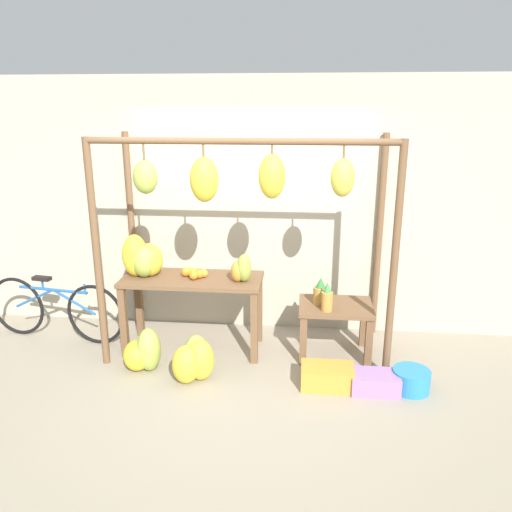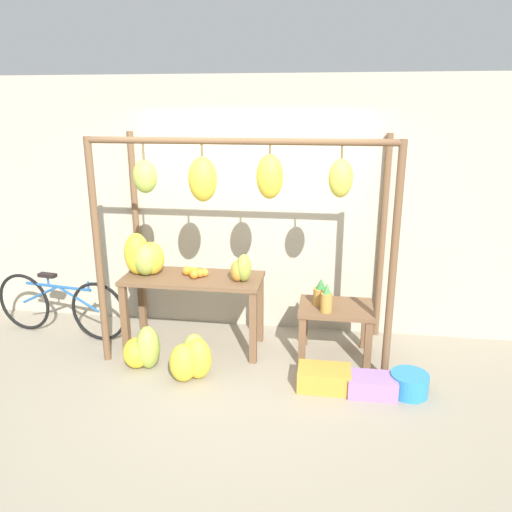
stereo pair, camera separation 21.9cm
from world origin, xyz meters
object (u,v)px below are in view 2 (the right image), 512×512
at_px(pineapple_cluster, 323,296).
at_px(blue_bucket, 409,384).
at_px(papaya_pile, 241,269).
at_px(fruit_crate_purple, 372,385).
at_px(orange_pile, 195,272).
at_px(banana_pile_ground_right, 192,358).
at_px(fruit_crate_white, 324,378).
at_px(banana_pile_on_table, 145,257).
at_px(parked_bicycle, 60,305).
at_px(banana_pile_ground_left, 143,350).

relative_size(pineapple_cluster, blue_bucket, 0.89).
bearing_deg(papaya_pile, blue_bucket, -18.81).
distance_m(pineapple_cluster, fruit_crate_purple, 0.97).
bearing_deg(orange_pile, papaya_pile, -8.63).
bearing_deg(banana_pile_ground_right, fruit_crate_white, -0.54).
bearing_deg(papaya_pile, banana_pile_on_table, 175.27).
relative_size(papaya_pile, fruit_crate_purple, 0.66).
xyz_separation_m(pineapple_cluster, papaya_pile, (-0.81, -0.02, 0.25)).
bearing_deg(parked_bicycle, banana_pile_on_table, -3.18).
bearing_deg(banana_pile_on_table, blue_bucket, -13.51).
distance_m(orange_pile, parked_bicycle, 1.65).
bearing_deg(banana_pile_ground_right, parked_bicycle, 157.81).
bearing_deg(blue_bucket, parked_bicycle, 169.38).
relative_size(banana_pile_ground_right, fruit_crate_white, 1.02).
xyz_separation_m(banana_pile_on_table, blue_bucket, (2.64, -0.63, -0.88)).
bearing_deg(fruit_crate_purple, papaya_pile, 154.83).
bearing_deg(banana_pile_ground_left, blue_bucket, -2.61).
height_order(banana_pile_on_table, blue_bucket, banana_pile_on_table).
distance_m(pineapple_cluster, banana_pile_ground_left, 1.85).
bearing_deg(banana_pile_ground_right, banana_pile_ground_left, 167.74).
bearing_deg(papaya_pile, pineapple_cluster, 1.56).
height_order(banana_pile_on_table, banana_pile_ground_right, banana_pile_on_table).
bearing_deg(pineapple_cluster, banana_pile_ground_right, -154.47).
bearing_deg(blue_bucket, banana_pile_ground_left, 177.39).
distance_m(pineapple_cluster, fruit_crate_white, 0.82).
bearing_deg(pineapple_cluster, banana_pile_ground_left, -165.21).
xyz_separation_m(pineapple_cluster, parked_bicycle, (-2.89, 0.12, -0.32)).
xyz_separation_m(banana_pile_ground_left, papaya_pile, (0.91, 0.43, 0.74)).
height_order(orange_pile, pineapple_cluster, orange_pile).
bearing_deg(orange_pile, banana_pile_on_table, 179.00).
height_order(banana_pile_ground_left, fruit_crate_white, banana_pile_ground_left).
relative_size(pineapple_cluster, fruit_crate_white, 0.62).
distance_m(banana_pile_on_table, blue_bucket, 2.85).
bearing_deg(blue_bucket, fruit_crate_white, -179.09).
height_order(blue_bucket, parked_bicycle, parked_bicycle).
xyz_separation_m(orange_pile, banana_pile_ground_left, (-0.41, -0.51, -0.65)).
bearing_deg(papaya_pile, fruit_crate_purple, -25.17).
bearing_deg(fruit_crate_purple, pineapple_cluster, 126.88).
distance_m(fruit_crate_white, parked_bicycle, 3.03).
distance_m(banana_pile_ground_left, blue_bucket, 2.53).
distance_m(banana_pile_ground_right, parked_bicycle, 1.84).
relative_size(banana_pile_ground_right, parked_bicycle, 0.30).
bearing_deg(parked_bicycle, orange_pile, -2.45).
distance_m(fruit_crate_white, fruit_crate_purple, 0.43).
relative_size(orange_pile, papaya_pile, 0.99).
bearing_deg(parked_bicycle, fruit_crate_white, -13.49).
xyz_separation_m(parked_bicycle, papaya_pile, (2.08, -0.14, 0.57)).
bearing_deg(fruit_crate_purple, banana_pile_ground_left, 175.59).
height_order(pineapple_cluster, banana_pile_ground_left, pineapple_cluster).
xyz_separation_m(banana_pile_ground_left, blue_bucket, (2.52, -0.12, -0.09)).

